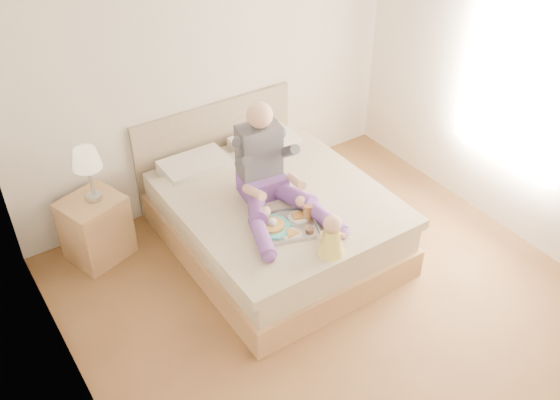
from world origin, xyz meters
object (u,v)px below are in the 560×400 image
tray (285,224)px  baby (331,237)px  adult (269,176)px  nightstand (96,228)px  bed (270,214)px

tray → baby: (0.13, -0.45, 0.11)m
adult → baby: (0.04, -0.81, -0.12)m
tray → nightstand: bearing=153.5°
bed → nightstand: bed is taller
tray → baby: baby is taller
bed → nightstand: bearing=153.5°
nightstand → tray: size_ratio=0.99×
nightstand → baby: (1.32, -1.67, 0.45)m
nightstand → adult: (1.28, -0.85, 0.57)m
adult → tray: bearing=-94.8°
nightstand → adult: adult is taller
nightstand → baby: 2.17m
tray → bed: bearing=89.0°
bed → tray: bed is taller
bed → baby: bearing=-94.1°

